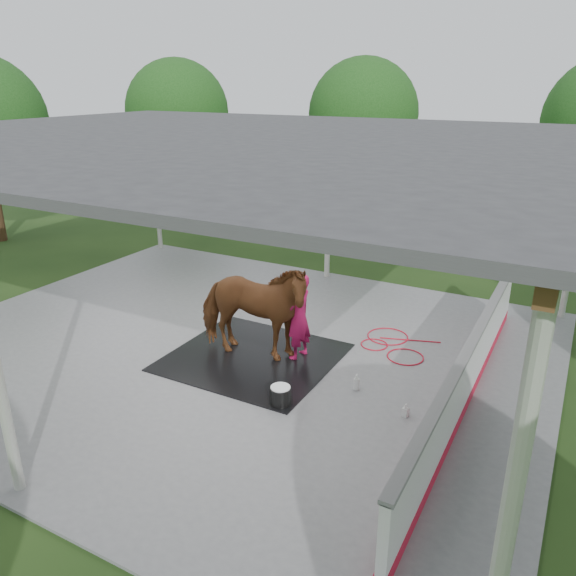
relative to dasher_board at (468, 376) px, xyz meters
The scene contains 12 objects.
ground 4.64m from the dasher_board, behind, with size 100.00×100.00×0.00m, color #1E3814.
concrete_slab 4.63m from the dasher_board, behind, with size 12.00×10.00×0.05m, color slate.
pavilion_structure 5.70m from the dasher_board, behind, with size 12.60×10.60×4.05m.
dasher_board is the anchor object (origin of this frame).
tree_belt 5.43m from the dasher_board, 168.18° to the left, with size 28.00×28.00×5.80m.
rubber_mat 3.90m from the dasher_board, behind, with size 2.98×2.80×0.02m, color black.
horse 3.89m from the dasher_board, behind, with size 1.03×2.26×1.91m, color brown.
handler 3.14m from the dasher_board, behind, with size 0.61×0.40×1.66m, color #CE1659.
wash_bucket 2.98m from the dasher_board, 152.13° to the right, with size 0.35×0.35×0.32m.
soap_bottle_a 1.80m from the dasher_board, 167.81° to the right, with size 0.11×0.11×0.29m, color silver.
soap_bottle_b 1.14m from the dasher_board, 134.82° to the right, with size 0.10×0.10×0.21m, color #338CD8.
hose_coil 2.40m from the dasher_board, 138.37° to the left, with size 1.44×1.47×0.02m.
Camera 1 is at (5.83, -8.21, 4.97)m, focal length 35.00 mm.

